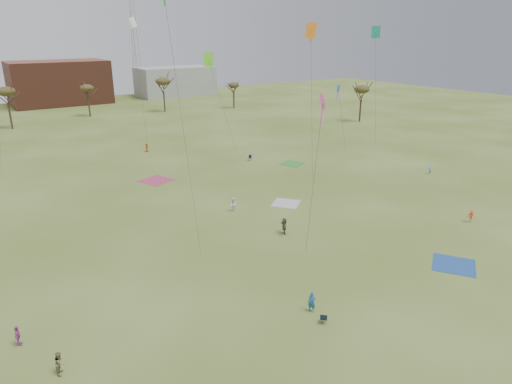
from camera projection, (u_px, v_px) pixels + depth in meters
ground at (342, 302)px, 35.18m from camera, size 260.00×260.00×0.00m
flyer_near_right at (312, 302)px, 33.67m from camera, size 0.65×0.71×1.63m
spectator_fore_b at (60, 363)px, 27.57m from camera, size 0.83×0.91×1.52m
spectator_fore_c at (284, 226)px, 46.68m from camera, size 1.24×1.66×1.74m
flyer_mid_b at (471, 216)px, 49.58m from camera, size 0.99×1.06×1.44m
flyer_mid_c at (430, 169)px, 66.34m from camera, size 0.61×0.47×1.50m
spectator_mid_d at (18, 336)px, 30.06m from camera, size 0.52×0.91×1.47m
spectator_mid_e at (233, 205)px, 52.54m from camera, size 0.99×1.02×1.66m
flyer_far_b at (147, 147)px, 78.77m from camera, size 0.87×0.77×1.50m
blanket_blue at (454, 265)px, 40.67m from camera, size 4.97×4.97×0.03m
blanket_cream at (286, 203)px, 55.24m from camera, size 4.40×4.40×0.03m
blanket_plum at (156, 180)px, 63.76m from camera, size 5.01×5.01×0.03m
blanket_olive at (292, 164)px, 71.78m from camera, size 4.19×4.19×0.03m
camp_chair_center at (324, 320)px, 32.48m from camera, size 0.74×0.74×0.87m
camp_chair_right at (250, 159)px, 73.60m from camera, size 0.73×0.72×0.87m
kites_aloft at (183, 55)px, 57.65m from camera, size 71.67×63.67×22.86m
tree_line at (62, 97)px, 93.12m from camera, size 117.44×49.32×8.91m
building_brick at (59, 83)px, 129.56m from camera, size 26.00×16.00×12.00m
building_grey at (175, 81)px, 146.95m from camera, size 24.00×12.00×9.00m
radio_tower at (134, 33)px, 142.23m from camera, size 1.51×1.72×41.00m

